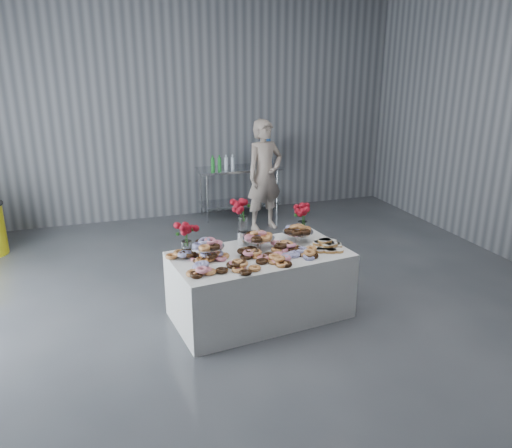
{
  "coord_description": "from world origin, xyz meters",
  "views": [
    {
      "loc": [
        -1.6,
        -4.33,
        2.78
      ],
      "look_at": [
        0.11,
        0.72,
        0.99
      ],
      "focal_mm": 35.0,
      "sensor_mm": 36.0,
      "label": 1
    }
  ],
  "objects_px": {
    "prep_table": "(239,183)",
    "person": "(265,176)",
    "display_table": "(260,285)",
    "water_jug": "(265,152)"
  },
  "relations": [
    {
      "from": "prep_table",
      "to": "person",
      "type": "relative_size",
      "value": 0.81
    },
    {
      "from": "display_table",
      "to": "water_jug",
      "type": "height_order",
      "value": "water_jug"
    },
    {
      "from": "water_jug",
      "to": "person",
      "type": "xyz_separation_m",
      "value": [
        -0.3,
        -0.83,
        -0.23
      ]
    },
    {
      "from": "display_table",
      "to": "prep_table",
      "type": "relative_size",
      "value": 1.27
    },
    {
      "from": "prep_table",
      "to": "water_jug",
      "type": "relative_size",
      "value": 2.71
    },
    {
      "from": "display_table",
      "to": "person",
      "type": "relative_size",
      "value": 1.03
    },
    {
      "from": "water_jug",
      "to": "person",
      "type": "bearing_deg",
      "value": -110.02
    },
    {
      "from": "display_table",
      "to": "water_jug",
      "type": "distance_m",
      "value": 4.0
    },
    {
      "from": "water_jug",
      "to": "person",
      "type": "relative_size",
      "value": 0.3
    },
    {
      "from": "water_jug",
      "to": "person",
      "type": "height_order",
      "value": "person"
    }
  ]
}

